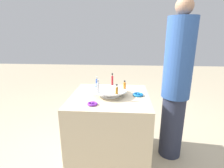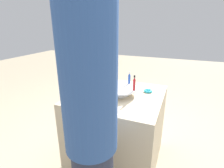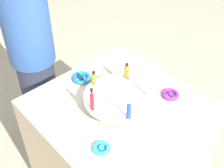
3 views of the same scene
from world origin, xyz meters
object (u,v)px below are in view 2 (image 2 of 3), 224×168
object	(u,v)px
bottle_clear	(111,77)
bottle_orange	(115,89)
ribbon_bow_teal	(148,91)
person_figure	(91,124)
ribbon_bow_purple	(99,85)
bottle_red	(134,83)
bottle_amber	(101,84)
bottle_blue	(129,78)
display_stand	(118,90)
ribbon_bow_blue	(106,106)

from	to	relation	value
bottle_clear	bottle_orange	world-z (taller)	bottle_clear
ribbon_bow_teal	person_figure	size ratio (longest dim) A/B	0.05
ribbon_bow_purple	bottle_red	bearing A→B (deg)	70.11
bottle_red	bottle_amber	bearing A→B (deg)	-77.72
bottle_clear	bottle_orange	bearing A→B (deg)	30.28
bottle_orange	bottle_blue	bearing A→B (deg)	174.28
bottle_orange	bottle_red	distance (m)	0.18
ribbon_bow_purple	bottle_amber	bearing A→B (deg)	30.75
display_stand	bottle_amber	distance (m)	0.17
ribbon_bow_purple	bottle_clear	bearing A→B (deg)	77.73
bottle_amber	ribbon_bow_purple	distance (m)	0.27
bottle_clear	ribbon_bow_teal	distance (m)	0.39
bottle_clear	bottle_red	xyz separation A→B (m)	(0.12, 0.27, 0.00)
bottle_amber	ribbon_bow_purple	size ratio (longest dim) A/B	1.00
bottle_amber	bottle_red	world-z (taller)	bottle_red
bottle_clear	bottle_amber	xyz separation A→B (m)	(0.18, -0.02, -0.02)
bottle_orange	ribbon_bow_purple	world-z (taller)	bottle_orange
bottle_blue	bottle_orange	world-z (taller)	bottle_blue
display_stand	bottle_amber	world-z (taller)	bottle_amber
bottle_clear	bottle_amber	bearing A→B (deg)	-5.72
bottle_amber	bottle_clear	bearing A→B (deg)	174.28
bottle_clear	bottle_red	bearing A→B (deg)	66.28
display_stand	bottle_blue	bearing A→B (deg)	156.28
bottle_blue	person_figure	bearing A→B (deg)	2.59
ribbon_bow_purple	ribbon_bow_blue	bearing A→B (deg)	32.67
display_stand	bottle_blue	world-z (taller)	bottle_blue
ribbon_bow_blue	ribbon_bow_teal	world-z (taller)	ribbon_bow_blue
bottle_blue	ribbon_bow_teal	world-z (taller)	bottle_blue
bottle_amber	bottle_orange	world-z (taller)	bottle_amber
bottle_orange	ribbon_bow_purple	size ratio (longest dim) A/B	0.91
bottle_clear	bottle_red	size ratio (longest dim) A/B	0.97
bottle_clear	ribbon_bow_teal	world-z (taller)	bottle_clear
bottle_orange	bottle_red	xyz separation A→B (m)	(-0.14, 0.12, 0.02)
bottle_orange	ribbon_bow_teal	bearing A→B (deg)	145.38
bottle_blue	ribbon_bow_teal	size ratio (longest dim) A/B	1.38
ribbon_bow_blue	bottle_red	bearing A→B (deg)	153.12
bottle_clear	ribbon_bow_blue	world-z (taller)	bottle_clear
bottle_orange	ribbon_bow_teal	world-z (taller)	bottle_orange
bottle_amber	bottle_red	distance (m)	0.30
bottle_clear	bottle_amber	world-z (taller)	bottle_clear
bottle_amber	bottle_red	xyz separation A→B (m)	(-0.06, 0.29, 0.02)
bottle_orange	person_figure	bearing A→B (deg)	7.07
bottle_clear	bottle_red	distance (m)	0.30
bottle_blue	bottle_orange	xyz separation A→B (m)	(0.29, -0.03, -0.01)
bottle_clear	person_figure	xyz separation A→B (m)	(0.80, 0.22, -0.02)
bottle_blue	ribbon_bow_blue	bearing A→B (deg)	-6.39
ribbon_bow_teal	ribbon_bow_purple	world-z (taller)	ribbon_bow_teal
bottle_red	ribbon_bow_purple	distance (m)	0.46
bottle_red	ribbon_bow_blue	bearing A→B (deg)	-26.88
bottle_amber	ribbon_bow_blue	world-z (taller)	bottle_amber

